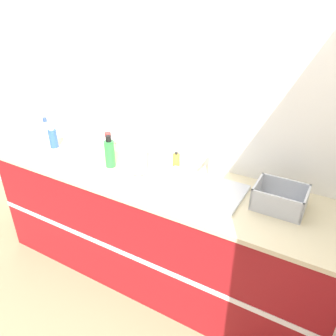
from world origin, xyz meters
name	(u,v)px	position (x,y,z in m)	size (l,w,h in m)	color
ground_plane	(133,299)	(0.00, 0.00, 0.00)	(12.00, 12.00, 0.00)	tan
wall_back	(177,109)	(0.00, 0.67, 1.30)	(4.96, 0.06, 2.60)	silver
counter_cabinet	(154,228)	(0.00, 0.32, 0.46)	(2.59, 0.67, 0.92)	maroon
sink	(200,187)	(0.36, 0.33, 0.93)	(0.57, 0.36, 0.25)	silver
paper_towel_roll	(139,154)	(-0.11, 0.32, 1.06)	(0.11, 0.11, 0.29)	#4C4C51
dish_rack	(279,200)	(0.85, 0.38, 0.97)	(0.29, 0.23, 0.14)	#B7BABF
bottle_clear	(47,130)	(-1.14, 0.43, 1.00)	(0.06, 0.06, 0.19)	silver
bottle_green	(110,153)	(-0.35, 0.30, 1.02)	(0.07, 0.07, 0.24)	#2D8C3D
bottle_white_spray	(109,143)	(-0.51, 0.49, 0.99)	(0.09, 0.09, 0.16)	white
bottle_blue	(53,138)	(-0.96, 0.33, 1.00)	(0.07, 0.07, 0.18)	#2D56B7
soap_dispenser	(176,160)	(0.07, 0.54, 0.96)	(0.05, 0.05, 0.11)	gold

